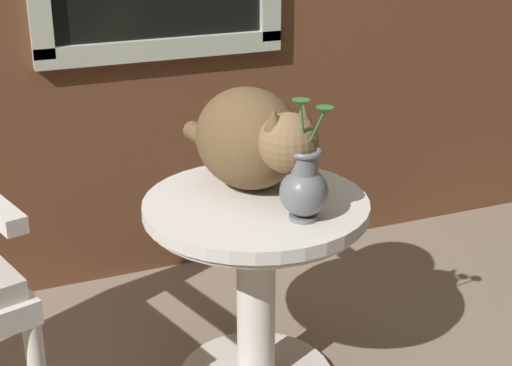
# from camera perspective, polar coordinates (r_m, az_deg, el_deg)

# --- Properties ---
(wicker_side_table) EXTENTS (0.61, 0.61, 0.58)m
(wicker_side_table) POSITION_cam_1_polar(r_m,az_deg,el_deg) (2.11, 0.00, -5.68)
(wicker_side_table) COLOR silver
(wicker_side_table) RESTS_ON ground_plane
(cat) EXTENTS (0.32, 0.66, 0.28)m
(cat) POSITION_cam_1_polar(r_m,az_deg,el_deg) (2.07, -0.33, 3.32)
(cat) COLOR brown
(cat) RESTS_ON wicker_side_table
(pewter_vase_with_ivy) EXTENTS (0.12, 0.12, 0.32)m
(pewter_vase_with_ivy) POSITION_cam_1_polar(r_m,az_deg,el_deg) (1.90, 3.61, -0.16)
(pewter_vase_with_ivy) COLOR slate
(pewter_vase_with_ivy) RESTS_ON wicker_side_table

